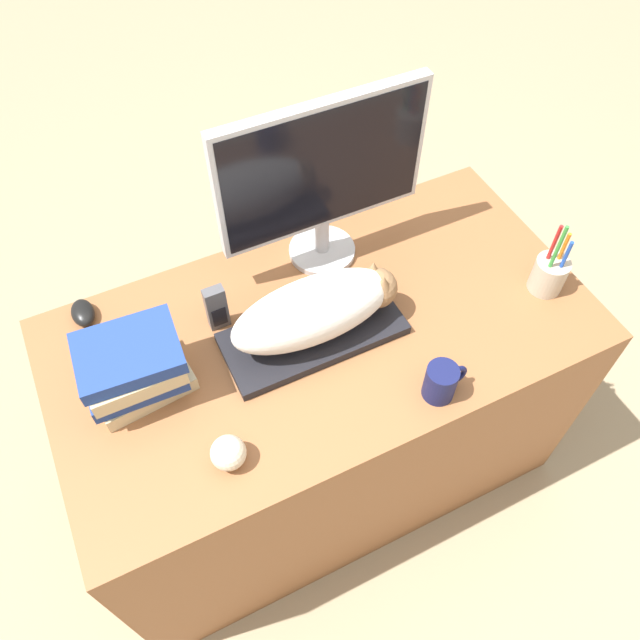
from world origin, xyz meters
The scene contains 11 objects.
ground_plane centered at (0.00, 0.00, 0.00)m, with size 12.00×12.00×0.00m, color #998466.
desk centered at (0.00, 0.34, 0.37)m, with size 1.29×0.68×0.73m.
keyboard centered at (-0.03, 0.33, 0.74)m, with size 0.42×0.18×0.02m.
cat centered at (-0.02, 0.33, 0.83)m, with size 0.40×0.15×0.15m.
monitor centered at (0.10, 0.56, 0.99)m, with size 0.51×0.17×0.45m.
computer_mouse centered at (-0.50, 0.62, 0.75)m, with size 0.05×0.08×0.04m.
coffee_mug centered at (0.15, 0.07, 0.78)m, with size 0.10×0.07×0.09m.
pen_cup centered at (0.55, 0.21, 0.78)m, with size 0.08×0.08×0.22m.
baseball centered at (-0.32, 0.12, 0.77)m, with size 0.07×0.07×0.07m.
phone centered at (-0.22, 0.46, 0.79)m, with size 0.05×0.03×0.13m.
book_stack centered at (-0.43, 0.37, 0.81)m, with size 0.22×0.18×0.15m.
Camera 1 is at (-0.39, -0.43, 1.93)m, focal length 35.00 mm.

